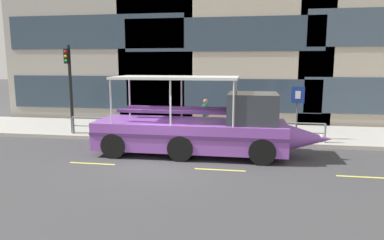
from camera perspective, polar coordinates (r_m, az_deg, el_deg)
The scene contains 10 objects.
ground_plane at distance 13.67m, azimuth -5.27°, elevation -6.59°, with size 120.00×120.00×0.00m, color #3D3D3F.
sidewalk at distance 18.97m, azimuth -0.98°, elevation -1.78°, with size 32.00×4.80×0.18m, color #A8A59E.
curb_edge at distance 16.58m, azimuth -2.54°, elevation -3.41°, with size 32.00×0.18×0.18m, color #B2ADA3.
lane_centreline at distance 12.91m, azimuth -6.20°, elevation -7.55°, with size 25.80×0.12×0.01m.
curb_guardrail at distance 16.65m, azimuth -0.10°, elevation -0.92°, with size 12.27×0.09×0.89m.
traffic_light_pole at distance 18.66m, azimuth -19.33°, elevation 6.06°, with size 0.24×0.46×4.43m.
parking_sign at distance 16.98m, azimuth 16.81°, elevation 2.58°, with size 0.60×0.12×2.48m.
duck_tour_boat at distance 14.24m, azimuth 2.03°, elevation -1.44°, with size 9.59×2.52×3.19m.
pedestrian_near_bow at distance 17.86m, azimuth 13.62°, elevation 0.61°, with size 0.23×0.44×1.55m.
pedestrian_mid_left at distance 17.80m, azimuth 2.22°, elevation 1.24°, with size 0.31×0.47×1.76m.
Camera 1 is at (3.39, -12.70, 3.73)m, focal length 32.71 mm.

